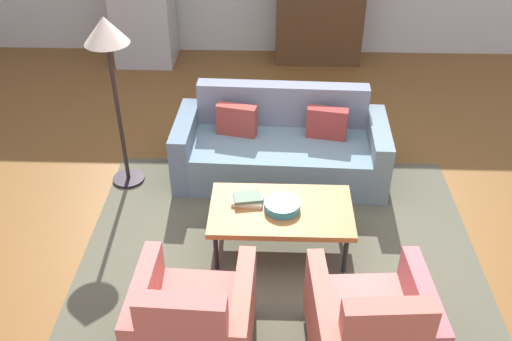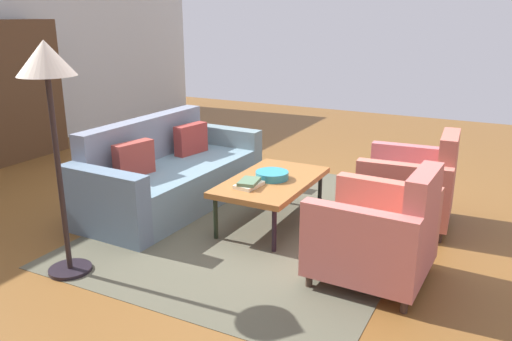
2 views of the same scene
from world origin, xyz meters
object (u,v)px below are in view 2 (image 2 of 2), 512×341
at_px(coffee_table, 272,183).
at_px(armchair_left, 381,237).
at_px(armchair_right, 414,188).
at_px(couch, 167,176).
at_px(cabinet, 13,91).
at_px(book_stack, 249,184).
at_px(fruit_bowl, 272,175).
at_px(floor_lamp, 48,81).

distance_m(coffee_table, armchair_left, 1.31).
bearing_deg(coffee_table, armchair_right, -62.59).
distance_m(couch, coffee_table, 1.19).
height_order(coffee_table, cabinet, cabinet).
xyz_separation_m(armchair_right, book_stack, (-0.89, 1.25, 0.12)).
bearing_deg(fruit_bowl, book_stack, 164.15).
height_order(cabinet, floor_lamp, cabinet).
bearing_deg(book_stack, coffee_table, -16.27).
bearing_deg(floor_lamp, fruit_bowl, -31.59).
bearing_deg(fruit_bowl, couch, 90.25).
bearing_deg(book_stack, armchair_right, -54.59).
distance_m(armchair_right, fruit_bowl, 1.32).
distance_m(couch, armchair_left, 2.43).
distance_m(book_stack, cabinet, 4.07).
distance_m(armchair_left, floor_lamp, 2.57).
relative_size(armchair_right, floor_lamp, 0.51).
height_order(fruit_bowl, floor_lamp, floor_lamp).
xyz_separation_m(coffee_table, fruit_bowl, (0.01, 0.00, 0.07)).
height_order(armchair_left, cabinet, cabinet).
xyz_separation_m(book_stack, floor_lamp, (-1.27, 0.88, 0.98)).
height_order(armchair_right, fruit_bowl, armchair_right).
xyz_separation_m(armchair_right, floor_lamp, (-2.15, 2.12, 1.10)).
bearing_deg(armchair_right, floor_lamp, 131.33).
bearing_deg(armchair_left, book_stack, 77.88).
xyz_separation_m(armchair_left, cabinet, (1.14, 5.22, 0.56)).
bearing_deg(coffee_table, armchair_left, -117.32).
height_order(fruit_bowl, book_stack, fruit_bowl).
bearing_deg(cabinet, floor_lamp, -124.02).
height_order(couch, book_stack, couch).
xyz_separation_m(armchair_left, armchair_right, (1.21, 0.00, 0.00)).
bearing_deg(armchair_left, couch, 77.80).
distance_m(armchair_left, fruit_bowl, 1.32).
xyz_separation_m(armchair_right, cabinet, (-0.07, 5.22, 0.56)).
bearing_deg(cabinet, fruit_bowl, -97.44).
bearing_deg(couch, cabinet, -98.62).
distance_m(armchair_left, book_stack, 1.29).
bearing_deg(armchair_left, floor_lamp, 116.26).
height_order(armchair_left, book_stack, armchair_left).
xyz_separation_m(armchair_right, fruit_bowl, (-0.60, 1.17, 0.12)).
bearing_deg(cabinet, book_stack, -101.68).
xyz_separation_m(coffee_table, armchair_left, (-0.60, -1.17, -0.05)).
distance_m(couch, floor_lamp, 1.95).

